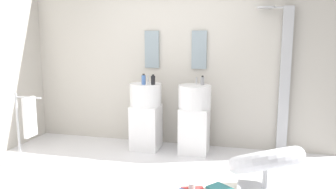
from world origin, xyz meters
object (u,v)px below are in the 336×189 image
magazine_teal (220,188)px  pedestal_sink_left (146,114)px  pedestal_sink_right (194,117)px  soap_bottle_black (153,80)px  shower_column (284,78)px  soap_bottle_grey (202,81)px  towel_rack (28,119)px  coffee_mug (192,187)px  lounge_chair (266,165)px  soap_bottle_blue (144,80)px

magazine_teal → pedestal_sink_left: bearing=174.0°
pedestal_sink_right → soap_bottle_black: size_ratio=7.51×
magazine_teal → shower_column: bearing=101.2°
soap_bottle_grey → towel_rack: bearing=-151.6°
towel_rack → soap_bottle_black: 1.71m
magazine_teal → coffee_mug: 0.31m
soap_bottle_grey → soap_bottle_black: (-0.68, -0.14, 0.01)m
shower_column → lounge_chair: 1.66m
towel_rack → pedestal_sink_right: bearing=28.3°
lounge_chair → soap_bottle_blue: size_ratio=7.19×
magazine_teal → soap_bottle_blue: size_ratio=1.57×
lounge_chair → magazine_teal: bearing=174.9°
pedestal_sink_right → towel_rack: (-1.94, -1.04, 0.11)m
soap_bottle_blue → soap_bottle_black: (0.13, 0.03, -0.00)m
magazine_teal → soap_bottle_grey: 1.62m
magazine_teal → coffee_mug: bearing=-124.7°
shower_column → soap_bottle_blue: bearing=-168.5°
soap_bottle_blue → soap_bottle_grey: 0.83m
pedestal_sink_left → lounge_chair: (1.66, -1.19, -0.17)m
magazine_teal → soap_bottle_grey: bearing=145.5°
lounge_chair → soap_bottle_black: (-1.52, 1.11, 0.69)m
pedestal_sink_left → soap_bottle_blue: soap_bottle_blue is taller
lounge_chair → magazine_teal: 0.57m
towel_rack → coffee_mug: 2.21m
lounge_chair → soap_bottle_grey: (-0.84, 1.24, 0.68)m
lounge_chair → towel_rack: towel_rack is taller
coffee_mug → soap_bottle_black: 1.71m
magazine_teal → pedestal_sink_right: bearing=150.5°
towel_rack → soap_bottle_grey: soap_bottle_grey is taller
shower_column → towel_rack: (-3.13, -1.32, -0.45)m
towel_rack → magazine_teal: 2.50m
pedestal_sink_right → soap_bottle_black: (-0.58, -0.08, 0.52)m
pedestal_sink_left → soap_bottle_blue: 0.54m
soap_bottle_grey → pedestal_sink_right: bearing=-149.8°
towel_rack → soap_bottle_grey: 2.35m
pedestal_sink_left → pedestal_sink_right: 0.72m
pedestal_sink_right → coffee_mug: bearing=-81.3°
lounge_chair → coffee_mug: bearing=-176.0°
lounge_chair → pedestal_sink_left: bearing=144.4°
pedestal_sink_right → towel_rack: pedestal_sink_right is taller
pedestal_sink_right → lounge_chair: bearing=-51.6°
pedestal_sink_right → lounge_chair: size_ratio=0.98×
lounge_chair → coffee_mug: 0.81m
pedestal_sink_left → shower_column: (1.91, 0.28, 0.56)m
soap_bottle_black → pedestal_sink_right: bearing=7.9°
soap_bottle_black → towel_rack: bearing=-144.6°
soap_bottle_grey → soap_bottle_black: 0.69m
lounge_chair → shower_column: bearing=80.3°
soap_bottle_blue → soap_bottle_black: soap_bottle_blue is taller
shower_column → soap_bottle_blue: shower_column is taller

